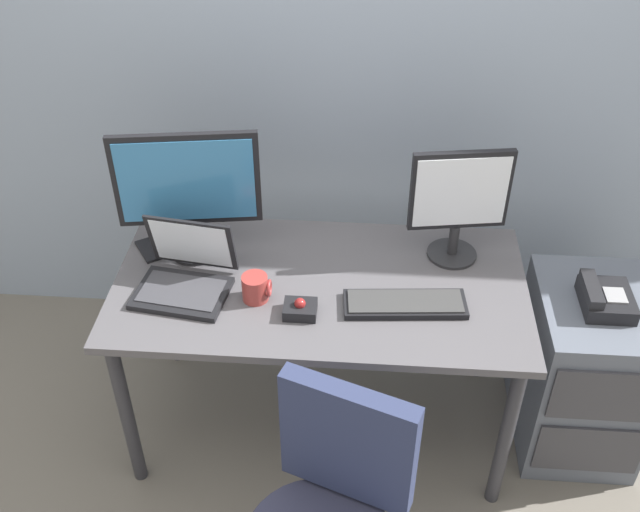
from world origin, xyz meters
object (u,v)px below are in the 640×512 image
desk_phone (604,298)px  monitor_main (188,187)px  keyboard (405,304)px  cell_phone (150,250)px  trackball_mouse (300,309)px  laptop (185,275)px  monitor_side (459,200)px  file_cabinet (582,370)px  coffee_mug (256,288)px

desk_phone → monitor_main: size_ratio=0.40×
desk_phone → keyboard: 0.70m
cell_phone → trackball_mouse: bearing=-61.0°
cell_phone → laptop: bearing=-80.4°
cell_phone → keyboard: bearing=-48.2°
monitor_side → laptop: monitor_side is taller
file_cabinet → monitor_main: size_ratio=1.35×
monitor_main → keyboard: monitor_main is taller
keyboard → monitor_side: bearing=59.2°
coffee_mug → desk_phone: bearing=5.4°
monitor_main → laptop: size_ratio=1.45×
keyboard → laptop: bearing=176.2°
laptop → coffee_mug: 0.25m
file_cabinet → cell_phone: 1.68m
monitor_side → file_cabinet: bearing=-17.1°
monitor_main → trackball_mouse: monitor_main is taller
trackball_mouse → monitor_main: bearing=143.3°
laptop → desk_phone: bearing=2.7°
monitor_side → coffee_mug: bearing=-156.9°
coffee_mug → cell_phone: (-0.43, 0.23, -0.04)m
desk_phone → keyboard: size_ratio=0.48×
desk_phone → keyboard: desk_phone is taller
monitor_main → coffee_mug: size_ratio=5.07×
monitor_main → laptop: bearing=-87.3°
desk_phone → monitor_side: bearing=161.0°
monitor_side → laptop: size_ratio=1.25×
desk_phone → cell_phone: bearing=175.7°
keyboard → laptop: size_ratio=1.22×
monitor_main → keyboard: size_ratio=1.19×
keyboard → cell_phone: bearing=165.6°
cell_phone → monitor_main: bearing=-31.0°
cell_phone → monitor_side: bearing=-30.9°
desk_phone → laptop: laptop is taller
trackball_mouse → coffee_mug: (-0.16, 0.07, 0.02)m
file_cabinet → laptop: size_ratio=1.97×
trackball_mouse → file_cabinet: bearing=10.6°
monitor_main → monitor_side: (0.94, 0.05, -0.04)m
keyboard → laptop: laptop is taller
file_cabinet → desk_phone: size_ratio=3.40×
file_cabinet → trackball_mouse: bearing=-169.4°
monitor_main → laptop: 0.30m
coffee_mug → trackball_mouse: bearing=-23.1°
file_cabinet → desk_phone: desk_phone is taller
trackball_mouse → coffee_mug: size_ratio=1.11×
desk_phone → laptop: (-1.44, -0.07, 0.07)m
file_cabinet → monitor_main: (-1.46, 0.11, 0.68)m
monitor_side → trackball_mouse: bearing=-145.7°
keyboard → trackball_mouse: bearing=-170.0°
desk_phone → trackball_mouse: bearing=-170.2°
cell_phone → desk_phone: bearing=-38.1°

